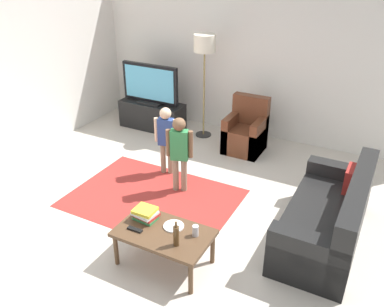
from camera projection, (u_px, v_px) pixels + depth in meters
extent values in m
plane|color=beige|center=(170.00, 219.00, 5.18)|extent=(7.80, 7.80, 0.00)
cube|color=silver|center=(259.00, 59.00, 6.91)|extent=(6.00, 0.12, 2.70)
cube|color=#9E2D28|center=(153.00, 198.00, 5.59)|extent=(2.20, 1.60, 0.01)
cube|color=black|center=(152.00, 115.00, 7.59)|extent=(1.20, 0.44, 0.50)
cube|color=black|center=(151.00, 124.00, 7.62)|extent=(1.10, 0.32, 0.03)
cube|color=black|center=(151.00, 102.00, 7.45)|extent=(0.44, 0.28, 0.03)
cube|color=black|center=(150.00, 83.00, 7.29)|extent=(1.10, 0.07, 0.68)
cube|color=#59B2D8|center=(149.00, 84.00, 7.26)|extent=(1.00, 0.01, 0.58)
cube|color=black|center=(323.00, 224.00, 4.73)|extent=(0.80, 1.80, 0.42)
cube|color=black|center=(353.00, 216.00, 4.51)|extent=(0.20, 1.80, 0.86)
cube|color=black|center=(307.00, 260.00, 4.06)|extent=(0.80, 0.20, 0.60)
cube|color=black|center=(337.00, 185.00, 5.32)|extent=(0.80, 0.20, 0.60)
cube|color=#B22823|center=(350.00, 179.00, 4.94)|extent=(0.10, 0.32, 0.32)
cube|color=brown|center=(244.00, 139.00, 6.76)|extent=(0.60, 0.60, 0.42)
cube|color=brown|center=(250.00, 121.00, 6.82)|extent=(0.60, 0.16, 0.90)
cube|color=brown|center=(231.00, 132.00, 6.81)|extent=(0.12, 0.60, 0.60)
cube|color=brown|center=(259.00, 137.00, 6.61)|extent=(0.12, 0.60, 0.60)
cylinder|color=#262626|center=(203.00, 134.00, 7.41)|extent=(0.28, 0.28, 0.02)
cylinder|color=#99844C|center=(204.00, 95.00, 7.06)|extent=(0.03, 0.03, 1.50)
cylinder|color=silver|center=(205.00, 43.00, 6.66)|extent=(0.36, 0.36, 0.28)
cylinder|color=gray|center=(163.00, 158.00, 6.12)|extent=(0.08, 0.08, 0.47)
cylinder|color=gray|center=(170.00, 159.00, 6.10)|extent=(0.08, 0.08, 0.47)
cube|color=#2D478C|center=(166.00, 132.00, 5.91)|extent=(0.25, 0.17, 0.40)
sphere|color=beige|center=(165.00, 113.00, 5.78)|extent=(0.17, 0.17, 0.17)
cylinder|color=beige|center=(156.00, 130.00, 5.93)|extent=(0.06, 0.06, 0.36)
cylinder|color=beige|center=(176.00, 132.00, 5.87)|extent=(0.06, 0.06, 0.36)
cylinder|color=gray|center=(176.00, 174.00, 5.68)|extent=(0.08, 0.08, 0.49)
cylinder|color=gray|center=(184.00, 175.00, 5.66)|extent=(0.08, 0.08, 0.49)
cube|color=#338C4C|center=(179.00, 145.00, 5.46)|extent=(0.26, 0.20, 0.42)
sphere|color=brown|center=(179.00, 124.00, 5.32)|extent=(0.18, 0.18, 0.18)
cylinder|color=brown|center=(168.00, 143.00, 5.47)|extent=(0.07, 0.07, 0.38)
cylinder|color=brown|center=(191.00, 144.00, 5.43)|extent=(0.07, 0.07, 0.38)
cube|color=#513823|center=(164.00, 233.00, 4.29)|extent=(1.00, 0.60, 0.04)
cylinder|color=#513823|center=(116.00, 250.00, 4.37)|extent=(0.05, 0.05, 0.38)
cylinder|color=#513823|center=(191.00, 278.00, 4.00)|extent=(0.05, 0.05, 0.38)
cylinder|color=#513823|center=(142.00, 224.00, 4.77)|extent=(0.05, 0.05, 0.38)
cylinder|color=#513823|center=(213.00, 248.00, 4.39)|extent=(0.05, 0.05, 0.38)
cube|color=#388C4C|center=(146.00, 218.00, 4.47)|extent=(0.25, 0.19, 0.03)
cube|color=red|center=(146.00, 215.00, 4.46)|extent=(0.26, 0.22, 0.04)
cube|color=white|center=(145.00, 213.00, 4.43)|extent=(0.26, 0.23, 0.03)
cube|color=yellow|center=(145.00, 210.00, 4.42)|extent=(0.23, 0.20, 0.04)
cylinder|color=#4C3319|center=(176.00, 236.00, 4.04)|extent=(0.06, 0.06, 0.22)
cylinder|color=#4C3319|center=(176.00, 225.00, 3.98)|extent=(0.02, 0.02, 0.06)
cube|color=black|center=(135.00, 229.00, 4.29)|extent=(0.17, 0.05, 0.02)
cylinder|color=silver|center=(195.00, 231.00, 4.20)|extent=(0.07, 0.07, 0.12)
cylinder|color=white|center=(174.00, 226.00, 4.35)|extent=(0.22, 0.22, 0.02)
cube|color=silver|center=(175.00, 226.00, 4.33)|extent=(0.15, 0.06, 0.01)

